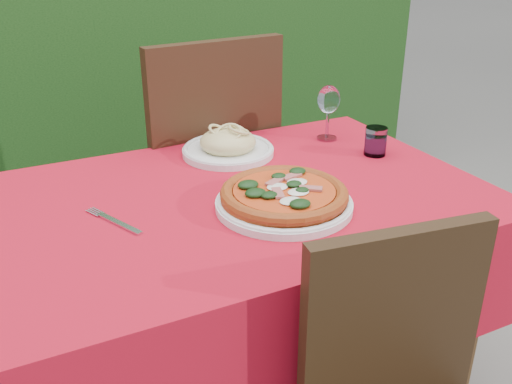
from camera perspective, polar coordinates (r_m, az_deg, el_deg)
name	(u,v)px	position (r m, az deg, el deg)	size (l,w,h in m)	color
hedge	(101,35)	(2.86, -15.27, 14.87)	(3.20, 0.55, 1.78)	black
dining_table	(241,244)	(1.55, -1.49, -5.20)	(1.26, 0.86, 0.75)	#4A2E18
chair_far	(204,163)	(2.06, -5.25, 2.88)	(0.51, 0.51, 1.06)	black
pizza_plate	(284,197)	(1.39, 2.82, -0.51)	(0.34, 0.34, 0.06)	silver
pasta_plate	(228,146)	(1.73, -2.82, 4.65)	(0.28, 0.28, 0.08)	silver
water_glass	(375,143)	(1.76, 11.86, 4.86)	(0.07, 0.07, 0.09)	silver
wine_glass	(329,102)	(1.84, 7.28, 8.94)	(0.07, 0.07, 0.18)	white
fork	(119,223)	(1.36, -13.51, -3.07)	(0.03, 0.21, 0.01)	silver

